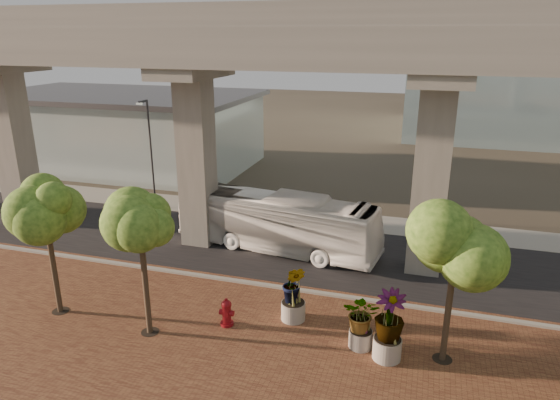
% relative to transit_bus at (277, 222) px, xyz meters
% --- Properties ---
extents(ground, '(160.00, 160.00, 0.00)m').
position_rel_transit_bus_xyz_m(ground, '(1.60, -2.26, -1.55)').
color(ground, '#393329').
rests_on(ground, ground).
extents(brick_plaza, '(70.00, 13.00, 0.06)m').
position_rel_transit_bus_xyz_m(brick_plaza, '(1.60, -10.26, -1.52)').
color(brick_plaza, brown).
rests_on(brick_plaza, ground).
extents(asphalt_road, '(90.00, 8.00, 0.04)m').
position_rel_transit_bus_xyz_m(asphalt_road, '(1.60, -0.26, -1.53)').
color(asphalt_road, black).
rests_on(asphalt_road, ground).
extents(curb_strip, '(70.00, 0.25, 0.16)m').
position_rel_transit_bus_xyz_m(curb_strip, '(1.60, -4.26, -1.47)').
color(curb_strip, '#9A9990').
rests_on(curb_strip, ground).
extents(far_sidewalk, '(90.00, 3.00, 0.06)m').
position_rel_transit_bus_xyz_m(far_sidewalk, '(1.60, 5.24, -1.52)').
color(far_sidewalk, '#9A9990').
rests_on(far_sidewalk, ground).
extents(transit_viaduct, '(72.00, 5.60, 12.40)m').
position_rel_transit_bus_xyz_m(transit_viaduct, '(1.60, -0.26, 5.74)').
color(transit_viaduct, gray).
rests_on(transit_viaduct, ground).
extents(station_pavilion, '(23.00, 13.00, 6.30)m').
position_rel_transit_bus_xyz_m(station_pavilion, '(-18.40, 13.74, 1.67)').
color(station_pavilion, silver).
rests_on(station_pavilion, ground).
extents(transit_bus, '(11.36, 4.24, 3.09)m').
position_rel_transit_bus_xyz_m(transit_bus, '(0.00, 0.00, 0.00)').
color(transit_bus, white).
rests_on(transit_bus, ground).
extents(fire_hydrant, '(0.58, 0.53, 1.17)m').
position_rel_transit_bus_xyz_m(fire_hydrant, '(0.30, -7.76, -0.92)').
color(fire_hydrant, maroon).
rests_on(fire_hydrant, ground).
extents(planter_front, '(1.93, 1.93, 2.13)m').
position_rel_transit_bus_xyz_m(planter_front, '(5.60, -7.68, -0.20)').
color(planter_front, '#9D998E').
rests_on(planter_front, ground).
extents(planter_right, '(2.50, 2.50, 2.67)m').
position_rel_transit_bus_xyz_m(planter_right, '(6.60, -8.09, 0.13)').
color(planter_right, '#A59E95').
rests_on(planter_right, ground).
extents(planter_left, '(2.19, 2.19, 2.41)m').
position_rel_transit_bus_xyz_m(planter_left, '(2.72, -6.59, -0.02)').
color(planter_left, '#AFAC9E').
rests_on(planter_left, ground).
extents(street_tree_far_west, '(3.25, 3.25, 6.25)m').
position_rel_transit_bus_xyz_m(street_tree_far_west, '(-6.80, -8.82, 3.26)').
color(street_tree_far_west, '#4E3E2C').
rests_on(street_tree_far_west, ground).
extents(street_tree_near_west, '(3.14, 3.14, 6.18)m').
position_rel_transit_bus_xyz_m(street_tree_near_west, '(-2.39, -9.10, 3.24)').
color(street_tree_near_west, '#4E3E2C').
rests_on(street_tree_near_west, ground).
extents(street_tree_near_east, '(3.56, 3.56, 6.17)m').
position_rel_transit_bus_xyz_m(street_tree_near_east, '(8.53, -7.59, 3.04)').
color(street_tree_near_east, '#4E3E2C').
rests_on(street_tree_near_east, ground).
extents(streetlamp_west, '(0.35, 1.04, 7.16)m').
position_rel_transit_bus_xyz_m(streetlamp_west, '(-9.80, 4.00, 2.64)').
color(streetlamp_west, '#2E2E33').
rests_on(streetlamp_west, ground).
extents(streetlamp_east, '(0.43, 1.24, 8.59)m').
position_rel_transit_bus_xyz_m(streetlamp_east, '(8.52, 4.74, 3.47)').
color(streetlamp_east, '#2E2D33').
rests_on(streetlamp_east, ground).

